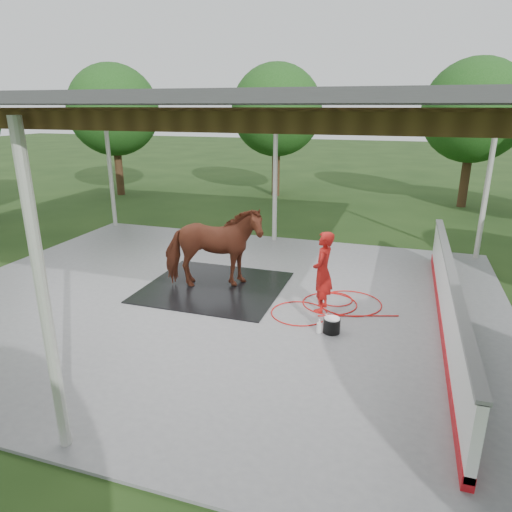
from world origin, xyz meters
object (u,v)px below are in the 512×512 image
(horse, at_px, (213,248))
(handler, at_px, (323,272))
(dasher_board, at_px, (447,301))
(wash_bucket, at_px, (332,325))

(horse, height_order, handler, horse)
(horse, bearing_deg, dasher_board, -117.34)
(horse, height_order, wash_bucket, horse)
(horse, distance_m, wash_bucket, 3.28)
(dasher_board, relative_size, handler, 4.89)
(horse, xyz_separation_m, wash_bucket, (2.88, -1.35, -0.79))
(wash_bucket, bearing_deg, horse, 154.89)
(dasher_board, bearing_deg, horse, 173.70)
(dasher_board, distance_m, wash_bucket, 2.16)
(handler, bearing_deg, wash_bucket, 24.30)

